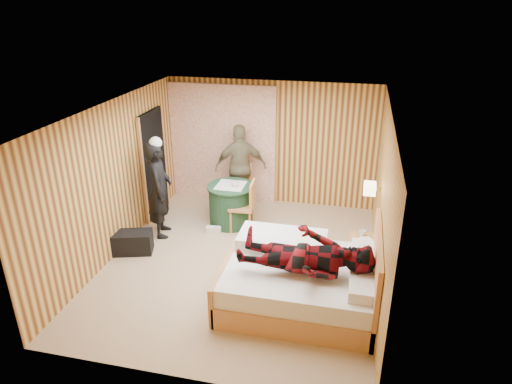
% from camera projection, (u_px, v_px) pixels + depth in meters
% --- Properties ---
extents(floor, '(4.20, 5.00, 0.01)m').
position_uv_depth(floor, '(241.00, 262.00, 7.40)').
color(floor, tan).
rests_on(floor, ground).
extents(ceiling, '(4.20, 5.00, 0.01)m').
position_uv_depth(ceiling, '(238.00, 110.00, 6.41)').
color(ceiling, white).
rests_on(ceiling, wall_back).
extents(wall_back, '(4.20, 0.02, 2.50)m').
position_uv_depth(wall_back, '(271.00, 143.00, 9.14)').
color(wall_back, '#EDBE5A').
rests_on(wall_back, floor).
extents(wall_left, '(0.02, 5.00, 2.50)m').
position_uv_depth(wall_left, '(114.00, 180.00, 7.34)').
color(wall_left, '#EDBE5A').
rests_on(wall_left, floor).
extents(wall_right, '(0.02, 5.00, 2.50)m').
position_uv_depth(wall_right, '(382.00, 205.00, 6.48)').
color(wall_right, '#EDBE5A').
rests_on(wall_right, floor).
extents(curtain, '(2.20, 0.08, 2.40)m').
position_uv_depth(curtain, '(223.00, 143.00, 9.30)').
color(curtain, white).
rests_on(curtain, floor).
extents(doorway, '(0.06, 0.90, 2.05)m').
position_uv_depth(doorway, '(154.00, 164.00, 8.67)').
color(doorway, black).
rests_on(doorway, floor).
extents(wall_lamp, '(0.26, 0.24, 0.16)m').
position_uv_depth(wall_lamp, '(370.00, 188.00, 6.90)').
color(wall_lamp, gold).
rests_on(wall_lamp, wall_right).
extents(bed, '(2.16, 1.70, 1.17)m').
position_uv_depth(bed, '(304.00, 280.00, 6.35)').
color(bed, '#EC9160').
rests_on(bed, floor).
extents(nightstand, '(0.40, 0.54, 0.52)m').
position_uv_depth(nightstand, '(361.00, 254.00, 7.13)').
color(nightstand, '#EC9160').
rests_on(nightstand, floor).
extents(round_table, '(0.88, 0.88, 0.78)m').
position_uv_depth(round_table, '(231.00, 204.00, 8.52)').
color(round_table, '#224931').
rests_on(round_table, floor).
extents(chair_far, '(0.43, 0.43, 0.93)m').
position_uv_depth(chair_far, '(240.00, 183.00, 9.08)').
color(chair_far, '#EC9160').
rests_on(chair_far, floor).
extents(chair_near, '(0.45, 0.45, 0.95)m').
position_uv_depth(chair_near, '(246.00, 202.00, 8.21)').
color(chair_near, '#EC9160').
rests_on(chair_near, floor).
extents(duffel_bag, '(0.73, 0.52, 0.37)m').
position_uv_depth(duffel_bag, '(132.00, 242.00, 7.63)').
color(duffel_bag, black).
rests_on(duffel_bag, floor).
extents(sneaker_left, '(0.28, 0.13, 0.12)m').
position_uv_depth(sneaker_left, '(213.00, 230.00, 8.30)').
color(sneaker_left, silver).
rests_on(sneaker_left, floor).
extents(sneaker_right, '(0.29, 0.13, 0.13)m').
position_uv_depth(sneaker_right, '(263.00, 228.00, 8.35)').
color(sneaker_right, silver).
rests_on(sneaker_right, floor).
extents(woman_standing, '(0.58, 0.73, 1.74)m').
position_uv_depth(woman_standing, '(160.00, 189.00, 7.95)').
color(woman_standing, black).
rests_on(woman_standing, floor).
extents(man_at_table, '(1.09, 0.71, 1.72)m').
position_uv_depth(man_at_table, '(241.00, 167.00, 8.99)').
color(man_at_table, '#746B4D').
rests_on(man_at_table, floor).
extents(man_on_bed, '(0.86, 0.67, 1.77)m').
position_uv_depth(man_on_bed, '(306.00, 247.00, 5.87)').
color(man_on_bed, '#5F090F').
rests_on(man_on_bed, bed).
extents(book_lower, '(0.25, 0.27, 0.02)m').
position_uv_depth(book_lower, '(362.00, 241.00, 6.98)').
color(book_lower, silver).
rests_on(book_lower, nightstand).
extents(book_upper, '(0.26, 0.28, 0.02)m').
position_uv_depth(book_upper, '(362.00, 240.00, 6.97)').
color(book_upper, silver).
rests_on(book_upper, nightstand).
extents(cup_nightstand, '(0.11, 0.11, 0.09)m').
position_uv_depth(cup_nightstand, '(362.00, 233.00, 7.12)').
color(cup_nightstand, silver).
rests_on(cup_nightstand, nightstand).
extents(cup_table, '(0.16, 0.16, 0.10)m').
position_uv_depth(cup_table, '(235.00, 184.00, 8.28)').
color(cup_table, silver).
rests_on(cup_table, round_table).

